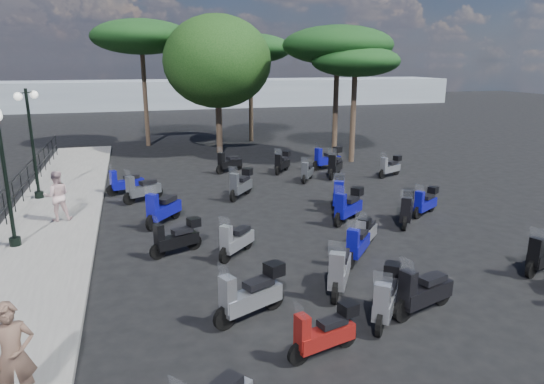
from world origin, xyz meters
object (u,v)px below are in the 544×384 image
object	(u,v)px
scooter_16	(307,172)
scooter_9	(163,209)
scooter_27	(425,202)
pine_1	(338,46)
pine_3	(355,62)
scooter_7	(339,271)
scooter_5	(142,190)
scooter_6	(324,333)
lamp_post_1	(4,168)
scooter_13	(386,298)
lamp_post_2	(32,137)
scooter_21	(365,234)
woman	(13,356)
scooter_10	(241,185)
scooter_15	(348,207)
scooter_4	(125,183)
scooter_28	(390,167)
scooter_14	(358,243)
scooter_8	(176,238)
scooter_17	(282,163)
scooter_20	(543,256)
scooter_3	(236,241)
pedestrian_far	(57,196)
scooter_11	(229,163)
scooter_23	(335,166)
broadleaf_tree	(217,62)
pine_0	(250,49)
scooter_2	(251,295)
scooter_22	(339,193)
scooter_26	(407,210)
scooter_19	(423,293)
scooter_29	(327,159)

from	to	relation	value
scooter_16	scooter_9	bearing A→B (deg)	67.36
scooter_27	pine_1	xyz separation A→B (m)	(1.13, 10.53, 5.51)
pine_3	scooter_7	bearing A→B (deg)	-116.36
scooter_5	scooter_6	world-z (taller)	scooter_5
lamp_post_1	scooter_13	xyz separation A→B (m)	(8.15, -6.39, -1.88)
lamp_post_2	scooter_21	size ratio (longest dim) A/B	3.31
woman	pine_3	world-z (taller)	pine_3
scooter_10	scooter_16	bearing A→B (deg)	-114.14
lamp_post_1	scooter_15	size ratio (longest dim) A/B	2.67
scooter_5	pine_1	distance (m)	13.30
scooter_4	scooter_28	size ratio (longest dim) A/B	1.11
scooter_7	scooter_10	bearing A→B (deg)	-55.97
scooter_14	scooter_8	bearing A→B (deg)	20.30
scooter_14	scooter_17	world-z (taller)	scooter_14
scooter_13	scooter_14	xyz separation A→B (m)	(0.85, 3.04, -0.02)
scooter_8	scooter_20	distance (m)	9.57
scooter_21	scooter_3	bearing A→B (deg)	36.31
pedestrian_far	scooter_5	world-z (taller)	pedestrian_far
scooter_8	scooter_9	world-z (taller)	scooter_9
scooter_11	scooter_20	world-z (taller)	scooter_20
scooter_17	scooter_23	world-z (taller)	scooter_23
scooter_20	broadleaf_tree	distance (m)	19.92
scooter_27	pine_0	world-z (taller)	pine_0
woman	scooter_4	xyz separation A→B (m)	(1.55, 12.67, -0.55)
scooter_2	pine_1	world-z (taller)	pine_1
pedestrian_far	pine_3	world-z (taller)	pine_3
scooter_23	scooter_14	bearing A→B (deg)	107.39
scooter_13	scooter_21	xyz separation A→B (m)	(1.44, 3.77, -0.08)
scooter_14	scooter_20	xyz separation A→B (m)	(4.13, -2.04, -0.04)
scooter_2	scooter_22	distance (m)	8.34
scooter_26	scooter_16	bearing A→B (deg)	-45.52
scooter_14	scooter_23	bearing A→B (deg)	-68.58
scooter_22	scooter_23	xyz separation A→B (m)	(1.81, 4.53, -0.05)
scooter_9	scooter_23	world-z (taller)	scooter_9
scooter_26	scooter_7	bearing A→B (deg)	77.99
scooter_7	pine_0	distance (m)	22.69
scooter_17	scooter_20	world-z (taller)	scooter_20
scooter_2	scooter_27	distance (m)	9.07
lamp_post_1	scooter_21	distance (m)	10.14
scooter_15	scooter_19	world-z (taller)	scooter_19
lamp_post_2	pine_3	distance (m)	15.38
pine_0	scooter_7	bearing A→B (deg)	-98.61
scooter_6	scooter_23	size ratio (longest dim) A/B	0.97
scooter_17	scooter_29	distance (m)	2.37
scooter_6	scooter_20	distance (m)	6.91
scooter_20	scooter_26	distance (m)	4.46
scooter_9	pine_3	bearing A→B (deg)	-105.20
pedestrian_far	broadleaf_tree	xyz separation A→B (m)	(7.38, 11.29, 4.17)
scooter_4	broadleaf_tree	world-z (taller)	broadleaf_tree
scooter_15	pine_0	world-z (taller)	pine_0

